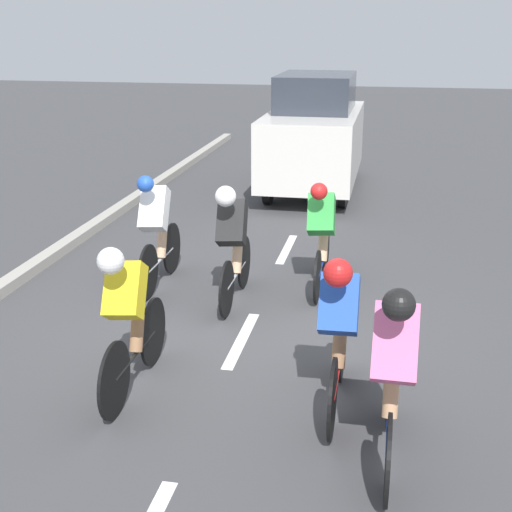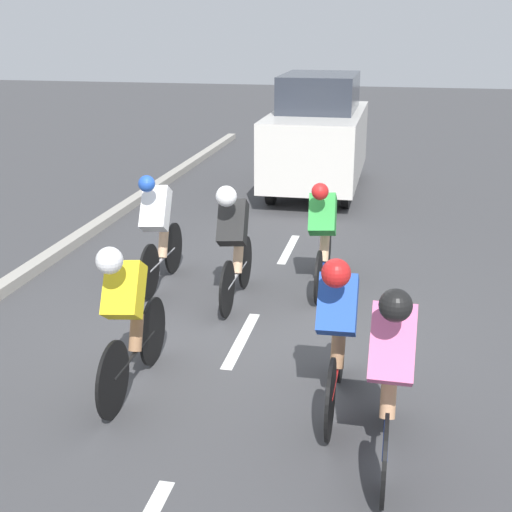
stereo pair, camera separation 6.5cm
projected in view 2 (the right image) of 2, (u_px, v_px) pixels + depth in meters
The scene contains 10 objects.
ground_plane at pixel (247, 329), 7.83m from camera, with size 60.00×60.00×0.00m, color #424244.
lane_stripe_mid at pixel (242, 339), 7.57m from camera, with size 0.12×1.40×0.01m, color white.
lane_stripe_far at pixel (289, 249), 10.54m from camera, with size 0.12×1.40×0.01m, color white.
cyclist_yellow at pixel (127, 314), 6.29m from camera, with size 0.36×1.68×1.46m.
cyclist_white at pixel (158, 228), 8.85m from camera, with size 0.36×1.63×1.49m.
cyclist_black at pixel (234, 240), 8.30m from camera, with size 0.36×1.62×1.49m.
cyclist_green at pixel (323, 233), 8.75m from camera, with size 0.35×1.68×1.42m.
cyclist_pink at pixel (391, 370), 5.19m from camera, with size 0.33×1.69×1.53m.
cyclist_blue at pixel (337, 329), 5.96m from camera, with size 0.33×1.68×1.47m.
support_car at pixel (318, 134), 13.79m from camera, with size 1.70×3.86×2.24m.
Camera 2 is at (-1.53, 7.01, 3.24)m, focal length 50.00 mm.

